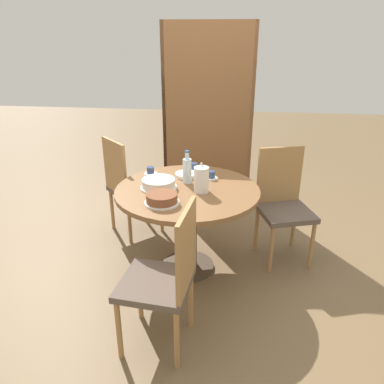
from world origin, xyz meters
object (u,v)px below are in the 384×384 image
Objects in this scene: coffee_pot at (201,179)px; cake_main at (159,184)px; chair_b at (166,277)px; cup_a at (211,175)px; cake_second at (162,199)px; cup_b at (194,167)px; water_bottle at (187,170)px; chair_a at (129,185)px; cup_c at (151,171)px; chair_c at (283,203)px; bookshelf at (208,120)px.

cake_main is (-0.34, 0.03, -0.07)m from coffee_pot.
chair_b is 1.14m from cup_a.
coffee_pot reaches higher than cake_second.
cake_main reaches higher than cup_b.
coffee_pot is at bearing -100.46° from cup_a.
cup_a is 0.25m from cup_b.
water_bottle reaches higher than cup_b.
chair_a is 3.82× the size of cake_second.
cup_c is (0.29, -0.27, 0.25)m from chair_a.
chair_a is at bearing 126.44° from cake_main.
cake_second is 0.62m from cup_c.
chair_c is 1.17m from cup_c.
chair_a is 3.57× the size of water_bottle.
chair_a is at bearing 153.35° from chair_c.
cake_main is 2.54× the size of cup_c.
chair_c is 8.50× the size of cup_a.
chair_a is 1.00× the size of chair_c.
cake_second is at bearing 165.84° from chair_a.
water_bottle is (-0.81, -0.20, 0.33)m from chair_c.
coffee_pot is 0.21m from water_bottle.
chair_a is at bearing 136.98° from cup_c.
cake_second is at bearing -101.48° from cup_b.
bookshelf reaches higher than water_bottle.
chair_a is 1.01m from cake_second.
chair_b is at bearing -90.96° from cup_b.
chair_c is 0.89m from water_bottle.
bookshelf is 6.84× the size of cake_main.
chair_c is 8.50× the size of cup_c.
chair_b is 0.88m from coffee_pot.
chair_b is 1.31m from cup_b.
cake_main is (-0.21, 0.83, 0.26)m from chair_b.
chair_c reaches higher than cup_b.
chair_c is 8.50× the size of cup_b.
cake_second is 2.23× the size of cup_c.
cup_c is at bearing 110.31° from cake_second.
cake_main is at bearing -146.24° from cup_a.
cake_main is 1.14× the size of cake_second.
chair_b reaches higher than cup_a.
chair_a is at bearing 145.45° from water_bottle.
coffee_pot is 0.92× the size of cake_second.
chair_a reaches higher than coffee_pot.
chair_b is 4.13× the size of coffee_pot.
bookshelf is 1.76m from cake_second.
water_bottle is at bearing -174.16° from chair_b.
cup_a is (0.19, 1.09, 0.25)m from chair_b.
bookshelf is at bearing -175.52° from chair_b.
cake_second is at bearing -136.16° from coffee_pot.
water_bottle is (0.63, -0.43, 0.33)m from chair_a.
chair_c reaches higher than cake_second.
cup_c is at bearing -157.46° from chair_b.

